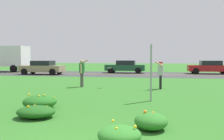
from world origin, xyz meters
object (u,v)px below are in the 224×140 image
at_px(car_red_center_left, 210,67).
at_px(box_truck_silver, 3,57).
at_px(person_thrower_green_shirt, 82,71).
at_px(car_tan_rightmost, 42,67).
at_px(car_dark_green_center_right, 125,67).
at_px(sign_post_near_path, 151,73).
at_px(person_catcher_red_cap_gray_shirt, 161,72).
at_px(frisbee_white, 109,68).

height_order(car_red_center_left, box_truck_silver, box_truck_silver).
bearing_deg(box_truck_silver, person_thrower_green_shirt, -42.89).
bearing_deg(car_tan_rightmost, person_thrower_green_shirt, -52.94).
bearing_deg(car_red_center_left, car_dark_green_center_right, 180.00).
relative_size(person_thrower_green_shirt, box_truck_silver, 0.25).
distance_m(person_thrower_green_shirt, box_truck_silver, 19.97).
distance_m(sign_post_near_path, car_red_center_left, 18.68).
bearing_deg(person_catcher_red_cap_gray_shirt, box_truck_silver, 144.56).
relative_size(car_red_center_left, car_tan_rightmost, 1.00).
bearing_deg(sign_post_near_path, person_thrower_green_shirt, 135.79).
xyz_separation_m(person_catcher_red_cap_gray_shirt, car_red_center_left, (5.56, 13.74, -0.20)).
bearing_deg(person_thrower_green_shirt, box_truck_silver, 137.11).
height_order(sign_post_near_path, box_truck_silver, box_truck_silver).
relative_size(sign_post_near_path, car_tan_rightmost, 0.52).
distance_m(sign_post_near_path, car_dark_green_center_right, 17.96).
xyz_separation_m(sign_post_near_path, box_truck_silver, (-18.83, 17.67, 0.64)).
relative_size(car_red_center_left, car_dark_green_center_right, 1.00).
bearing_deg(sign_post_near_path, car_red_center_left, 71.15).
bearing_deg(person_catcher_red_cap_gray_shirt, car_tan_rightmost, 140.54).
bearing_deg(car_red_center_left, car_tan_rightmost, -167.77).
bearing_deg(frisbee_white, person_catcher_red_cap_gray_shirt, -3.07).
relative_size(sign_post_near_path, person_catcher_red_cap_gray_shirt, 1.46).
bearing_deg(car_dark_green_center_right, box_truck_silver, -180.00).
bearing_deg(person_catcher_red_cap_gray_shirt, car_red_center_left, 67.97).
bearing_deg(person_thrower_green_shirt, car_dark_green_center_right, 85.77).
xyz_separation_m(car_dark_green_center_right, car_tan_rightmost, (-8.38, -3.82, 0.00)).
height_order(person_thrower_green_shirt, box_truck_silver, box_truck_silver).
bearing_deg(car_red_center_left, person_catcher_red_cap_gray_shirt, -112.03).
xyz_separation_m(sign_post_near_path, frisbee_white, (-2.51, 4.09, 0.00)).
height_order(person_thrower_green_shirt, car_dark_green_center_right, person_thrower_green_shirt).
distance_m(person_thrower_green_shirt, car_tan_rightmost, 12.24).
relative_size(car_dark_green_center_right, car_tan_rightmost, 1.00).
distance_m(sign_post_near_path, box_truck_silver, 25.83).
distance_m(frisbee_white, box_truck_silver, 21.23).
distance_m(person_catcher_red_cap_gray_shirt, car_dark_green_center_right, 14.22).
height_order(sign_post_near_path, person_thrower_green_shirt, sign_post_near_path).
distance_m(person_thrower_green_shirt, car_red_center_left, 17.01).
relative_size(frisbee_white, box_truck_silver, 0.04).
bearing_deg(car_red_center_left, sign_post_near_path, -108.85).
bearing_deg(car_dark_green_center_right, car_tan_rightmost, -155.50).
relative_size(person_catcher_red_cap_gray_shirt, box_truck_silver, 0.24).
distance_m(person_catcher_red_cap_gray_shirt, car_tan_rightmost, 15.61).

